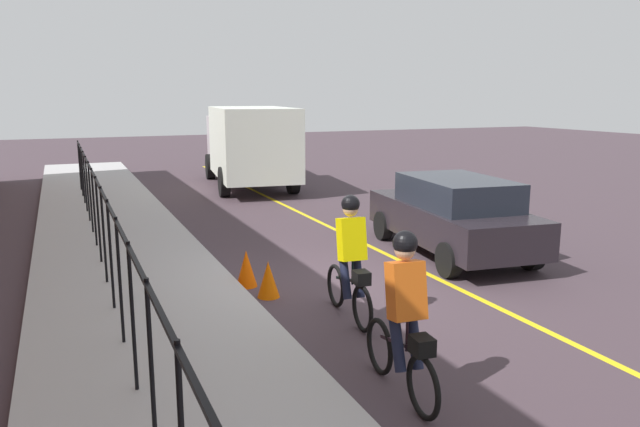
# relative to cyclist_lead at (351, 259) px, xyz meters

# --- Properties ---
(ground_plane) EXTENTS (80.00, 80.00, 0.00)m
(ground_plane) POSITION_rel_cyclist_lead_xyz_m (1.79, -0.69, -0.91)
(ground_plane) COLOR #41333A
(lane_line_centre) EXTENTS (36.00, 0.12, 0.01)m
(lane_line_centre) POSITION_rel_cyclist_lead_xyz_m (1.79, -2.29, -0.91)
(lane_line_centre) COLOR yellow
(lane_line_centre) RESTS_ON ground
(sidewalk) EXTENTS (40.00, 3.20, 0.15)m
(sidewalk) POSITION_rel_cyclist_lead_xyz_m (1.79, 2.71, -0.84)
(sidewalk) COLOR #ABA8A9
(sidewalk) RESTS_ON ground
(iron_fence) EXTENTS (21.60, 0.04, 1.60)m
(iron_fence) POSITION_rel_cyclist_lead_xyz_m (2.79, 3.11, 0.37)
(iron_fence) COLOR black
(iron_fence) RESTS_ON sidewalk
(cyclist_lead) EXTENTS (1.71, 0.39, 1.83)m
(cyclist_lead) POSITION_rel_cyclist_lead_xyz_m (0.00, 0.00, 0.00)
(cyclist_lead) COLOR black
(cyclist_lead) RESTS_ON ground
(cyclist_follow) EXTENTS (1.71, 0.39, 1.83)m
(cyclist_follow) POSITION_rel_cyclist_lead_xyz_m (-2.25, 0.49, 0.00)
(cyclist_follow) COLOR black
(cyclist_follow) RESTS_ON ground
(patrol_sedan) EXTENTS (4.58, 2.32, 1.58)m
(patrol_sedan) POSITION_rel_cyclist_lead_xyz_m (2.51, -3.52, -0.09)
(patrol_sedan) COLOR black
(patrol_sedan) RESTS_ON ground
(box_truck_background) EXTENTS (6.95, 3.25, 2.78)m
(box_truck_background) POSITION_rel_cyclist_lead_xyz_m (12.90, -2.41, 0.64)
(box_truck_background) COLOR white
(box_truck_background) RESTS_ON ground
(traffic_cone_near) EXTENTS (0.36, 0.36, 0.63)m
(traffic_cone_near) POSITION_rel_cyclist_lead_xyz_m (2.10, 0.92, -0.60)
(traffic_cone_near) COLOR #FE5A03
(traffic_cone_near) RESTS_ON ground
(traffic_cone_far) EXTENTS (0.36, 0.36, 0.59)m
(traffic_cone_far) POSITION_rel_cyclist_lead_xyz_m (1.43, 0.76, -0.62)
(traffic_cone_far) COLOR #FE6503
(traffic_cone_far) RESTS_ON ground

